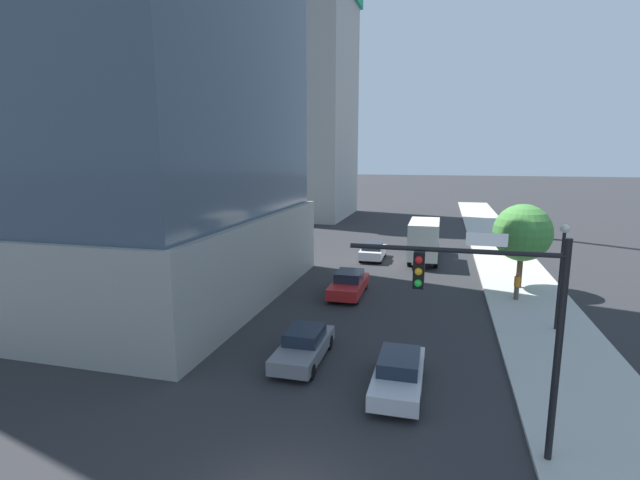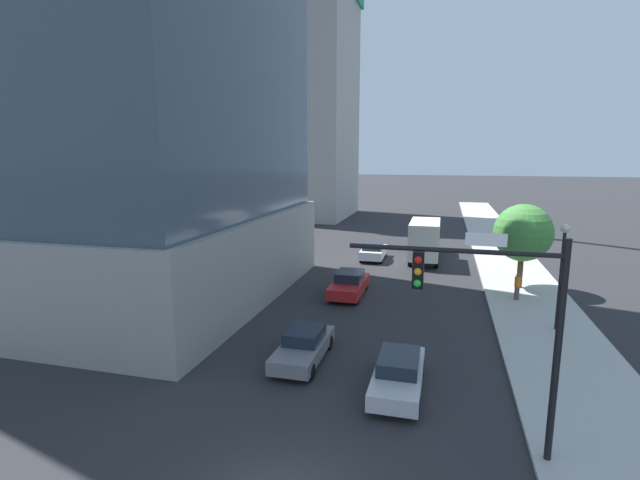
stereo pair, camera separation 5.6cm
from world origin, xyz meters
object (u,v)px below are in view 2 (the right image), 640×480
street_lamp (562,260)px  car_red (349,284)px  car_silver (398,373)px  construction_building (301,88)px  traffic_light_pole (493,304)px  car_gray (304,346)px  pedestrian_orange_shirt (517,286)px  car_white (373,251)px  box_truck (425,239)px  street_tree (523,233)px

street_lamp → car_red: (-11.28, 3.49, -2.94)m
street_lamp → car_silver: size_ratio=1.16×
construction_building → traffic_light_pole: construction_building is taller
car_gray → pedestrian_orange_shirt: 15.00m
traffic_light_pole → car_silver: size_ratio=1.42×
car_white → box_truck: 4.40m
car_silver → box_truck: bearing=90.0°
street_lamp → street_tree: size_ratio=0.97×
traffic_light_pole → pedestrian_orange_shirt: bearing=79.1°
construction_building → car_red: 43.13m
street_tree → traffic_light_pole: bearing=-100.9°
traffic_light_pole → car_gray: bearing=145.7°
car_white → car_gray: bearing=-90.0°
traffic_light_pole → box_truck: 26.08m
car_white → street_tree: bearing=-31.0°
construction_building → box_truck: (18.60, -25.76, -15.96)m
street_lamp → car_silver: bearing=-131.4°
street_tree → car_red: size_ratio=1.17×
car_gray → pedestrian_orange_shirt: size_ratio=2.74×
street_lamp → pedestrian_orange_shirt: size_ratio=3.25×
street_tree → box_truck: bearing=132.5°
car_gray → box_truck: 21.47m
street_tree → car_silver: bearing=-112.3°
car_silver → car_white: 22.39m
car_silver → pedestrian_orange_shirt: size_ratio=2.80×
construction_building → car_silver: 54.61m
construction_building → street_lamp: 49.89m
box_truck → street_tree: bearing=-47.5°
car_red → box_truck: 11.93m
street_lamp → street_tree: 7.63m
box_truck → construction_building: bearing=125.8°
traffic_light_pole → car_red: size_ratio=1.39×
car_white → pedestrian_orange_shirt: bearing=-42.6°
traffic_light_pole → car_red: (-6.99, 14.68, -3.91)m
street_lamp → box_truck: (-7.09, 14.60, -1.78)m
street_tree → construction_building: bearing=127.4°
box_truck → traffic_light_pole: bearing=-83.8°
traffic_light_pole → car_red: 16.72m
street_lamp → pedestrian_orange_shirt: 5.55m
car_red → car_white: bearing=90.0°
construction_building → pedestrian_orange_shirt: bearing=-55.5°
construction_building → car_gray: 51.88m
car_silver → car_gray: size_ratio=1.02×
street_tree → pedestrian_orange_shirt: street_tree is taller
traffic_light_pole → street_tree: size_ratio=1.18×
car_gray → box_truck: box_truck is taller
car_gray → car_red: size_ratio=0.96×
car_white → car_silver: bearing=-79.2°
box_truck → pedestrian_orange_shirt: (5.87, -9.90, -0.92)m
street_tree → car_silver: street_tree is taller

